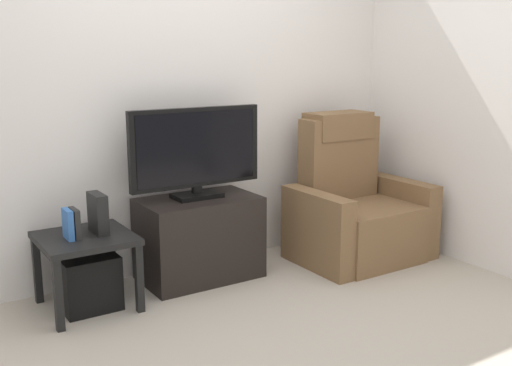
% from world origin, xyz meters
% --- Properties ---
extents(ground_plane, '(6.40, 6.40, 0.00)m').
position_xyz_m(ground_plane, '(0.00, 0.00, 0.00)').
color(ground_plane, '#B2A899').
extents(wall_back, '(6.40, 0.06, 2.60)m').
position_xyz_m(wall_back, '(0.00, 1.13, 1.30)').
color(wall_back, silver).
rests_on(wall_back, ground).
extents(wall_side, '(0.06, 4.48, 2.60)m').
position_xyz_m(wall_side, '(1.88, 0.00, 1.30)').
color(wall_side, silver).
rests_on(wall_side, ground).
extents(tv_stand, '(0.79, 0.48, 0.57)m').
position_xyz_m(tv_stand, '(0.05, 0.83, 0.28)').
color(tv_stand, black).
rests_on(tv_stand, ground).
extents(television, '(0.94, 0.20, 0.61)m').
position_xyz_m(television, '(0.05, 0.85, 0.89)').
color(television, black).
rests_on(television, tv_stand).
extents(recliner_armchair, '(0.98, 0.78, 1.08)m').
position_xyz_m(recliner_armchair, '(1.26, 0.60, 0.37)').
color(recliner_armchair, brown).
rests_on(recliner_armchair, ground).
extents(side_table, '(0.54, 0.54, 0.46)m').
position_xyz_m(side_table, '(-0.75, 0.76, 0.38)').
color(side_table, black).
rests_on(side_table, ground).
extents(subwoofer_box, '(0.33, 0.33, 0.33)m').
position_xyz_m(subwoofer_box, '(-0.75, 0.76, 0.17)').
color(subwoofer_box, black).
rests_on(subwoofer_box, ground).
extents(book_leftmost, '(0.03, 0.13, 0.18)m').
position_xyz_m(book_leftmost, '(-0.85, 0.74, 0.55)').
color(book_leftmost, '#3366B2').
rests_on(book_leftmost, side_table).
extents(book_middle, '(0.03, 0.14, 0.18)m').
position_xyz_m(book_middle, '(-0.81, 0.74, 0.54)').
color(book_middle, '#262626').
rests_on(book_middle, side_table).
extents(game_console, '(0.07, 0.20, 0.24)m').
position_xyz_m(game_console, '(-0.66, 0.77, 0.58)').
color(game_console, black).
rests_on(game_console, side_table).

